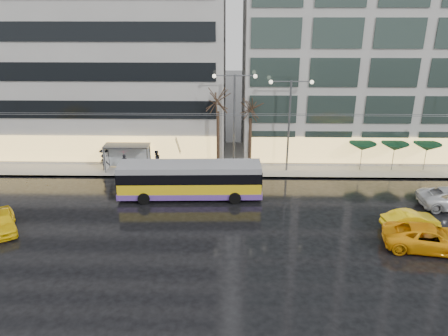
{
  "coord_description": "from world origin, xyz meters",
  "views": [
    {
      "loc": [
        1.71,
        -27.78,
        15.68
      ],
      "look_at": [
        1.16,
        5.0,
        2.61
      ],
      "focal_mm": 35.0,
      "sensor_mm": 36.0,
      "label": 1
    }
  ],
  "objects_px": {
    "bus_shelter": "(124,151)",
    "trolleybus": "(190,181)",
    "street_lamp_near": "(234,110)",
    "taxi_a": "(3,222)"
  },
  "relations": [
    {
      "from": "bus_shelter",
      "to": "taxi_a",
      "type": "bearing_deg",
      "value": -117.84
    },
    {
      "from": "bus_shelter",
      "to": "street_lamp_near",
      "type": "bearing_deg",
      "value": 0.63
    },
    {
      "from": "street_lamp_near",
      "to": "taxi_a",
      "type": "xyz_separation_m",
      "value": [
        -16.44,
        -11.58,
        -5.28
      ]
    },
    {
      "from": "trolleybus",
      "to": "taxi_a",
      "type": "relative_size",
      "value": 2.82
    },
    {
      "from": "bus_shelter",
      "to": "trolleybus",
      "type": "bearing_deg",
      "value": -40.47
    },
    {
      "from": "trolleybus",
      "to": "taxi_a",
      "type": "bearing_deg",
      "value": -156.01
    },
    {
      "from": "trolleybus",
      "to": "street_lamp_near",
      "type": "xyz_separation_m",
      "value": [
        3.63,
        5.88,
        4.53
      ]
    },
    {
      "from": "trolleybus",
      "to": "street_lamp_near",
      "type": "distance_m",
      "value": 8.26
    },
    {
      "from": "trolleybus",
      "to": "bus_shelter",
      "type": "height_order",
      "value": "trolleybus"
    },
    {
      "from": "bus_shelter",
      "to": "taxi_a",
      "type": "distance_m",
      "value": 13.03
    }
  ]
}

